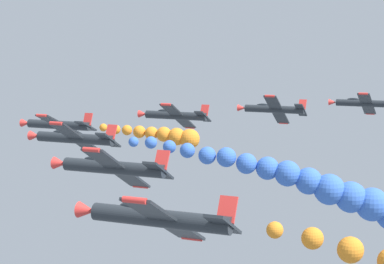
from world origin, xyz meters
TOP-DOWN VIEW (x-y plane):
  - airplane_lead at (0.33, 18.82)m, footprint 8.96×10.35m
  - smoke_trail_lead at (0.93, 3.72)m, footprint 2.75×12.91m
  - airplane_left_inner at (-12.15, 8.56)m, footprint 8.59×10.35m
  - smoke_trail_left_inner at (-8.51, -17.86)m, footprint 8.18×27.66m
  - airplane_right_inner at (12.62, 7.81)m, footprint 8.76×10.35m
  - airplane_left_outer at (-25.86, -3.66)m, footprint 8.57×10.35m
  - airplane_right_outer at (24.90, -2.79)m, footprint 8.37×10.35m
  - airplane_trailing at (-37.70, -13.37)m, footprint 8.61×10.35m
  - airplane_high_slot at (38.26, -13.93)m, footprint 8.80×10.35m

SIDE VIEW (x-z plane):
  - smoke_trail_left_inner at x=-8.51m, z-range 129.92..138.70m
  - smoke_trail_lead at x=0.93m, z-range 135.96..138.59m
  - airplane_lead at x=0.33m, z-range 135.92..139.94m
  - airplane_trailing at x=-37.70m, z-range 135.84..140.63m
  - airplane_right_inner at x=12.62m, z-range 136.09..140.59m
  - airplane_left_inner at x=-12.15m, z-range 136.02..140.87m
  - airplane_right_outer at x=24.90m, z-range 135.84..141.09m
  - airplane_left_outer at x=-25.86m, z-range 136.13..141.01m
  - airplane_high_slot at x=38.26m, z-range 136.39..140.79m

